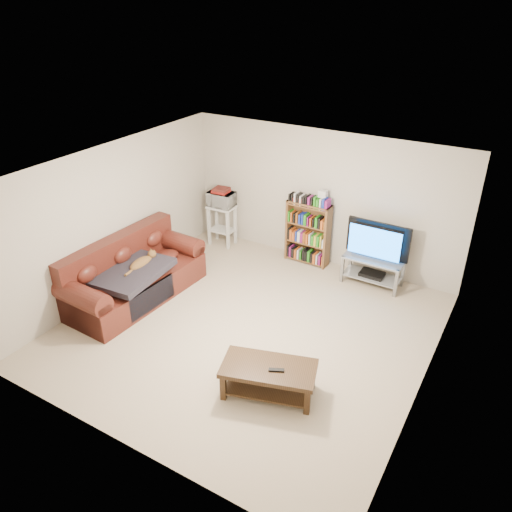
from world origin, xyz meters
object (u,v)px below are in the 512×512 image
Objects in this scene: coffee_table at (269,375)px; bookshelf at (308,232)px; sofa at (132,277)px; tv_stand at (373,267)px.

coffee_table is 3.48m from bookshelf.
bookshelf reaches higher than sofa.
coffee_table is at bearing -71.15° from bookshelf.
bookshelf is (-1.05, 3.31, 0.31)m from coffee_table.
tv_stand reaches higher than coffee_table.
coffee_table is 1.27× the size of tv_stand.
tv_stand is at bearing -5.87° from bookshelf.
sofa is 2.04× the size of bookshelf.
sofa is 2.38× the size of tv_stand.
sofa is 1.87× the size of coffee_table.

